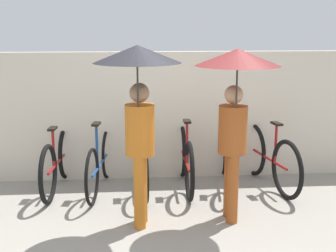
{
  "coord_description": "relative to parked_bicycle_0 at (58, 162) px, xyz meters",
  "views": [
    {
      "loc": [
        -0.46,
        -4.38,
        2.21
      ],
      "look_at": [
        0.0,
        1.12,
        1.0
      ],
      "focal_mm": 50.0,
      "sensor_mm": 36.0,
      "label": 1
    }
  ],
  "objects": [
    {
      "name": "ground_plane",
      "position": [
        1.44,
        -1.78,
        -0.39
      ],
      "size": [
        30.0,
        30.0,
        0.0
      ],
      "primitive_type": "plane",
      "color": "gray"
    },
    {
      "name": "back_wall",
      "position": [
        1.44,
        0.43,
        0.52
      ],
      "size": [
        10.88,
        0.12,
        1.83
      ],
      "color": "beige",
      "rests_on": "ground"
    },
    {
      "name": "parked_bicycle_0",
      "position": [
        0.0,
        0.0,
        0.0
      ],
      "size": [
        0.44,
        1.76,
        1.0
      ],
      "rotation": [
        0.0,
        0.0,
        1.48
      ],
      "color": "black",
      "rests_on": "ground"
    },
    {
      "name": "parked_bicycle_1",
      "position": [
        0.58,
        -0.07,
        -0.01
      ],
      "size": [
        0.44,
        1.78,
        1.08
      ],
      "rotation": [
        0.0,
        0.0,
        1.44
      ],
      "color": "black",
      "rests_on": "ground"
    },
    {
      "name": "parked_bicycle_2",
      "position": [
        1.15,
        -0.07,
        -0.01
      ],
      "size": [
        0.44,
        1.75,
        1.08
      ],
      "rotation": [
        0.0,
        0.0,
        1.6
      ],
      "color": "black",
      "rests_on": "ground"
    },
    {
      "name": "parked_bicycle_3",
      "position": [
        1.73,
        -0.05,
        0.01
      ],
      "size": [
        0.44,
        1.77,
        1.06
      ],
      "rotation": [
        0.0,
        0.0,
        1.55
      ],
      "color": "black",
      "rests_on": "ground"
    },
    {
      "name": "parked_bicycle_4",
      "position": [
        2.31,
        -0.03,
        -0.04
      ],
      "size": [
        0.44,
        1.7,
        1.03
      ],
      "rotation": [
        0.0,
        0.0,
        1.44
      ],
      "color": "black",
      "rests_on": "ground"
    },
    {
      "name": "parked_bicycle_5",
      "position": [
        2.88,
        -0.09,
        0.01
      ],
      "size": [
        0.49,
        1.78,
        1.06
      ],
      "rotation": [
        0.0,
        0.0,
        1.74
      ],
      "color": "black",
      "rests_on": "ground"
    },
    {
      "name": "pedestrian_leading",
      "position": [
        1.08,
        -1.34,
        1.14
      ],
      "size": [
        0.91,
        0.91,
        2.0
      ],
      "rotation": [
        0.0,
        0.0,
        3.0
      ],
      "color": "#C66B1E",
      "rests_on": "ground"
    },
    {
      "name": "pedestrian_center",
      "position": [
        2.12,
        -1.28,
        1.11
      ],
      "size": [
        0.91,
        0.91,
        1.96
      ],
      "rotation": [
        0.0,
        0.0,
        3.12
      ],
      "color": "#9E4C1E",
      "rests_on": "ground"
    }
  ]
}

